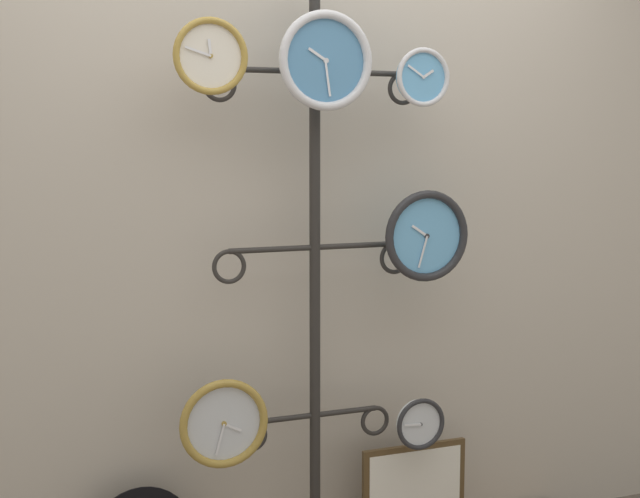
% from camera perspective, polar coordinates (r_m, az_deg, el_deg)
% --- Properties ---
extents(shop_wall, '(4.40, 0.04, 2.80)m').
position_cam_1_polar(shop_wall, '(3.25, -1.34, 4.07)').
color(shop_wall, '#BCB2A3').
rests_on(shop_wall, ground_plane).
extents(display_stand, '(0.79, 0.33, 2.11)m').
position_cam_1_polar(display_stand, '(3.18, -0.33, -6.45)').
color(display_stand, '#282623').
rests_on(display_stand, ground_plane).
extents(clock_top_left, '(0.24, 0.04, 0.24)m').
position_cam_1_polar(clock_top_left, '(2.90, -7.04, 12.15)').
color(clock_top_left, silver).
extents(clock_top_center, '(0.33, 0.04, 0.33)m').
position_cam_1_polar(clock_top_center, '(3.00, 0.35, 11.96)').
color(clock_top_center, '#4C84B2').
extents(clock_top_right, '(0.21, 0.04, 0.21)m').
position_cam_1_polar(clock_top_right, '(3.18, 6.57, 10.86)').
color(clock_top_right, '#60A8DB').
extents(clock_middle_right, '(0.33, 0.04, 0.33)m').
position_cam_1_polar(clock_middle_right, '(3.18, 6.82, 0.84)').
color(clock_middle_right, '#60A8DB').
extents(clock_bottom_left, '(0.31, 0.04, 0.31)m').
position_cam_1_polar(clock_bottom_left, '(3.05, -6.18, -11.03)').
color(clock_bottom_left, silver).
extents(clock_bottom_right, '(0.19, 0.04, 0.19)m').
position_cam_1_polar(clock_bottom_right, '(3.31, 6.41, -11.05)').
color(clock_bottom_right, silver).
extents(picture_frame, '(0.42, 0.02, 0.37)m').
position_cam_1_polar(picture_frame, '(3.49, 6.05, -15.23)').
color(picture_frame, '#4C381E').
rests_on(picture_frame, low_shelf).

